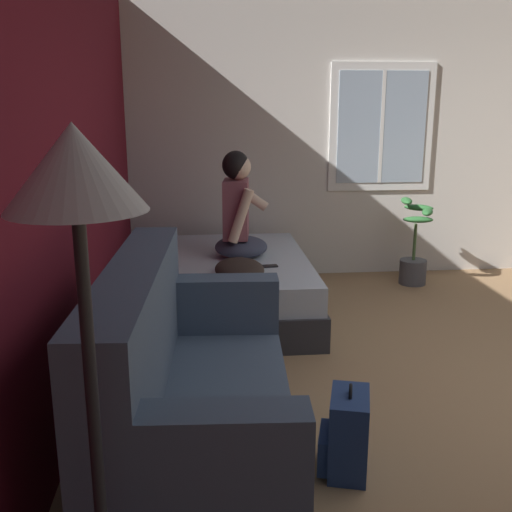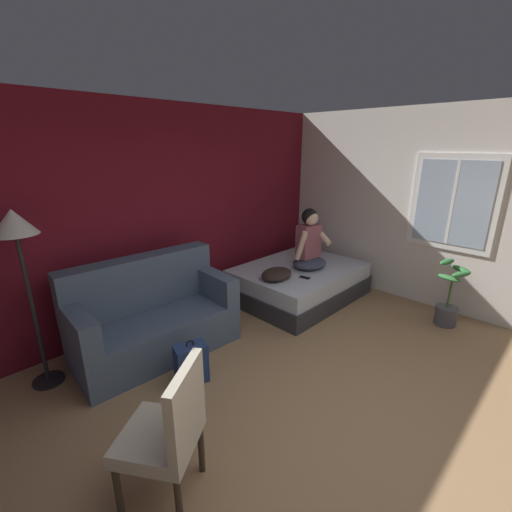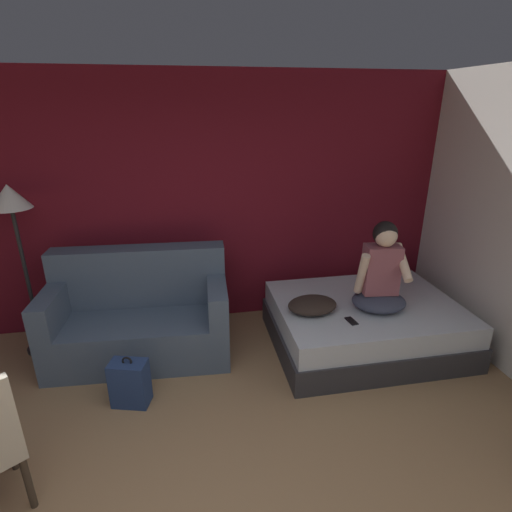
{
  "view_description": "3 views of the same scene",
  "coord_description": "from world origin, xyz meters",
  "px_view_note": "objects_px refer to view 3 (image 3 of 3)",
  "views": [
    {
      "loc": [
        -2.91,
        2.19,
        1.75
      ],
      "look_at": [
        0.77,
        1.85,
        0.79
      ],
      "focal_mm": 42.0,
      "sensor_mm": 36.0,
      "label": 1
    },
    {
      "loc": [
        -1.94,
        -0.9,
        2.2
      ],
      "look_at": [
        1.01,
        2.04,
        0.84
      ],
      "focal_mm": 24.0,
      "sensor_mm": 36.0,
      "label": 2
    },
    {
      "loc": [
        0.14,
        -1.34,
        2.36
      ],
      "look_at": [
        0.74,
        1.96,
        1.08
      ],
      "focal_mm": 28.0,
      "sensor_mm": 36.0,
      "label": 3
    }
  ],
  "objects_px": {
    "floor_lamp": "(13,214)",
    "bed": "(364,323)",
    "throw_pillow": "(312,305)",
    "cell_phone": "(351,321)",
    "couch": "(140,317)",
    "person_seated": "(381,274)",
    "backpack": "(130,383)"
  },
  "relations": [
    {
      "from": "floor_lamp",
      "to": "cell_phone",
      "type": "bearing_deg",
      "value": -15.51
    },
    {
      "from": "throw_pillow",
      "to": "cell_phone",
      "type": "distance_m",
      "value": 0.39
    },
    {
      "from": "couch",
      "to": "cell_phone",
      "type": "bearing_deg",
      "value": -17.18
    },
    {
      "from": "bed",
      "to": "backpack",
      "type": "bearing_deg",
      "value": -168.07
    },
    {
      "from": "couch",
      "to": "backpack",
      "type": "bearing_deg",
      "value": -92.9
    },
    {
      "from": "backpack",
      "to": "throw_pillow",
      "type": "height_order",
      "value": "throw_pillow"
    },
    {
      "from": "couch",
      "to": "floor_lamp",
      "type": "distance_m",
      "value": 1.48
    },
    {
      "from": "person_seated",
      "to": "couch",
      "type": "bearing_deg",
      "value": 170.3
    },
    {
      "from": "cell_phone",
      "to": "floor_lamp",
      "type": "xyz_separation_m",
      "value": [
        -2.98,
        0.83,
        0.94
      ]
    },
    {
      "from": "person_seated",
      "to": "cell_phone",
      "type": "height_order",
      "value": "person_seated"
    },
    {
      "from": "floor_lamp",
      "to": "bed",
      "type": "bearing_deg",
      "value": -8.62
    },
    {
      "from": "couch",
      "to": "backpack",
      "type": "relative_size",
      "value": 3.8
    },
    {
      "from": "floor_lamp",
      "to": "person_seated",
      "type": "bearing_deg",
      "value": -10.51
    },
    {
      "from": "throw_pillow",
      "to": "cell_phone",
      "type": "xyz_separation_m",
      "value": [
        0.3,
        -0.25,
        -0.07
      ]
    },
    {
      "from": "bed",
      "to": "throw_pillow",
      "type": "xyz_separation_m",
      "value": [
        -0.6,
        -0.08,
        0.31
      ]
    },
    {
      "from": "couch",
      "to": "cell_phone",
      "type": "height_order",
      "value": "couch"
    },
    {
      "from": "couch",
      "to": "cell_phone",
      "type": "xyz_separation_m",
      "value": [
        1.95,
        -0.6,
        0.09
      ]
    },
    {
      "from": "couch",
      "to": "cell_phone",
      "type": "distance_m",
      "value": 2.04
    },
    {
      "from": "couch",
      "to": "throw_pillow",
      "type": "relative_size",
      "value": 3.63
    },
    {
      "from": "bed",
      "to": "couch",
      "type": "distance_m",
      "value": 2.27
    },
    {
      "from": "bed",
      "to": "person_seated",
      "type": "xyz_separation_m",
      "value": [
        0.05,
        -0.12,
        0.6
      ]
    },
    {
      "from": "bed",
      "to": "backpack",
      "type": "relative_size",
      "value": 4.07
    },
    {
      "from": "backpack",
      "to": "throw_pillow",
      "type": "bearing_deg",
      "value": 13.39
    },
    {
      "from": "couch",
      "to": "throw_pillow",
      "type": "bearing_deg",
      "value": -12.16
    },
    {
      "from": "person_seated",
      "to": "floor_lamp",
      "type": "xyz_separation_m",
      "value": [
        -3.34,
        0.62,
        0.59
      ]
    },
    {
      "from": "backpack",
      "to": "cell_phone",
      "type": "distance_m",
      "value": 2.01
    },
    {
      "from": "couch",
      "to": "person_seated",
      "type": "distance_m",
      "value": 2.38
    },
    {
      "from": "person_seated",
      "to": "backpack",
      "type": "height_order",
      "value": "person_seated"
    },
    {
      "from": "bed",
      "to": "floor_lamp",
      "type": "relative_size",
      "value": 1.1
    },
    {
      "from": "couch",
      "to": "person_seated",
      "type": "relative_size",
      "value": 1.99
    },
    {
      "from": "bed",
      "to": "couch",
      "type": "relative_size",
      "value": 1.07
    },
    {
      "from": "cell_phone",
      "to": "floor_lamp",
      "type": "relative_size",
      "value": 0.08
    }
  ]
}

